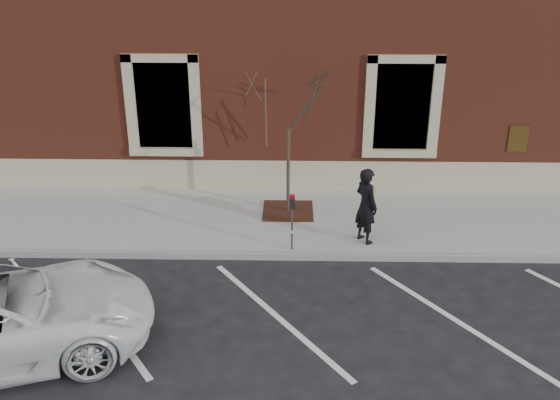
{
  "coord_description": "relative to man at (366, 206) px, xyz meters",
  "views": [
    {
      "loc": [
        0.26,
        -11.76,
        6.5
      ],
      "look_at": [
        0.0,
        0.6,
        1.1
      ],
      "focal_mm": 40.0,
      "sensor_mm": 36.0,
      "label": 1
    }
  ],
  "objects": [
    {
      "name": "curb_near",
      "position": [
        -1.86,
        -0.61,
        -0.93
      ],
      "size": [
        40.0,
        0.12,
        0.15
      ],
      "primitive_type": "cube",
      "color": "#9E9E99",
      "rests_on": "ground"
    },
    {
      "name": "ground",
      "position": [
        -1.86,
        -0.56,
        -1.0
      ],
      "size": [
        120.0,
        120.0,
        0.0
      ],
      "primitive_type": "plane",
      "color": "#28282B",
      "rests_on": "ground"
    },
    {
      "name": "parking_meter",
      "position": [
        -1.6,
        -0.44,
        0.03
      ],
      "size": [
        0.12,
        0.09,
        1.27
      ],
      "rotation": [
        0.0,
        0.0,
        0.31
      ],
      "color": "#595B60",
      "rests_on": "sidewalk_near"
    },
    {
      "name": "tree_grate",
      "position": [
        -1.7,
        1.53,
        -0.84
      ],
      "size": [
        1.22,
        1.22,
        0.03
      ],
      "primitive_type": "cube",
      "color": "#422315",
      "rests_on": "sidewalk_near"
    },
    {
      "name": "sidewalk_near",
      "position": [
        -1.86,
        1.19,
        -0.93
      ],
      "size": [
        40.0,
        3.5,
        0.15
      ],
      "primitive_type": "cube",
      "color": "#B6B2AB",
      "rests_on": "ground"
    },
    {
      "name": "parking_stripes",
      "position": [
        -1.86,
        -2.76,
        -1.0
      ],
      "size": [
        28.0,
        4.4,
        0.01
      ],
      "primitive_type": null,
      "color": "silver",
      "rests_on": "ground"
    },
    {
      "name": "man",
      "position": [
        0.0,
        0.0,
        0.0
      ],
      "size": [
        0.69,
        0.74,
        1.71
      ],
      "primitive_type": "imported",
      "rotation": [
        0.0,
        0.0,
        2.17
      ],
      "color": "black",
      "rests_on": "sidewalk_near"
    },
    {
      "name": "sapling",
      "position": [
        -1.7,
        1.53,
        1.8
      ],
      "size": [
        2.27,
        2.27,
        3.79
      ],
      "color": "#3E3526",
      "rests_on": "sidewalk_near"
    },
    {
      "name": "building_civic",
      "position": [
        -1.86,
        7.18,
        2.99
      ],
      "size": [
        40.0,
        8.62,
        8.0
      ],
      "color": "brown",
      "rests_on": "ground"
    }
  ]
}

